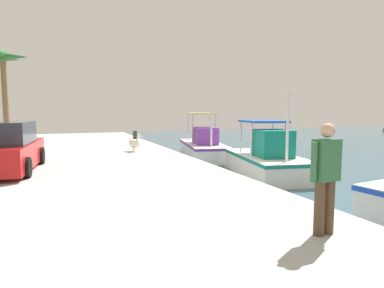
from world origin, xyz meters
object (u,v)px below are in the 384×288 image
(fishing_boat_nearest, at_px, (203,147))
(palm_tree, at_px, (1,68))
(parked_car, at_px, (4,149))
(pelican, at_px, (134,143))
(fishing_boat_second, at_px, (267,160))
(mooring_bollard_nearest, at_px, (135,135))
(fisherman_standing, at_px, (326,174))

(fishing_boat_nearest, xyz_separation_m, palm_tree, (-4.06, -10.50, 4.40))
(palm_tree, bearing_deg, parked_car, 7.96)
(parked_car, bearing_deg, pelican, 126.84)
(fishing_boat_second, bearing_deg, fishing_boat_nearest, -175.94)
(fishing_boat_second, distance_m, parked_car, 9.61)
(fishing_boat_nearest, xyz_separation_m, mooring_bollard_nearest, (-4.61, -2.97, 0.44))
(fishing_boat_second, bearing_deg, pelican, -128.83)
(mooring_bollard_nearest, relative_size, palm_tree, 0.10)
(pelican, distance_m, parked_car, 6.04)
(palm_tree, bearing_deg, pelican, 46.04)
(fisherman_standing, height_order, palm_tree, palm_tree)
(mooring_bollard_nearest, distance_m, palm_tree, 8.52)
(fisherman_standing, distance_m, mooring_bollard_nearest, 17.90)
(palm_tree, bearing_deg, fishing_boat_second, 48.17)
(fishing_boat_second, relative_size, fisherman_standing, 3.06)
(parked_car, bearing_deg, palm_tree, -172.04)
(parked_car, relative_size, palm_tree, 0.81)
(fishing_boat_second, relative_size, pelican, 5.96)
(fishing_boat_nearest, height_order, pelican, fishing_boat_nearest)
(fishing_boat_nearest, distance_m, pelican, 4.76)
(pelican, bearing_deg, palm_tree, -133.96)
(fishing_boat_nearest, relative_size, pelican, 6.69)
(pelican, bearing_deg, fisherman_standing, 3.11)
(fisherman_standing, xyz_separation_m, palm_tree, (-17.32, -6.78, 3.29))
(fishing_boat_second, distance_m, palm_tree, 15.27)
(pelican, bearing_deg, parked_car, -53.16)
(mooring_bollard_nearest, bearing_deg, fishing_boat_nearest, 32.85)
(fishing_boat_second, xyz_separation_m, pelican, (-3.82, -4.74, 0.54))
(pelican, bearing_deg, mooring_bollard_nearest, 168.12)
(fishing_boat_nearest, bearing_deg, parked_car, -59.04)
(fishing_boat_second, distance_m, pelican, 6.11)
(fishing_boat_nearest, bearing_deg, mooring_bollard_nearest, -147.15)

